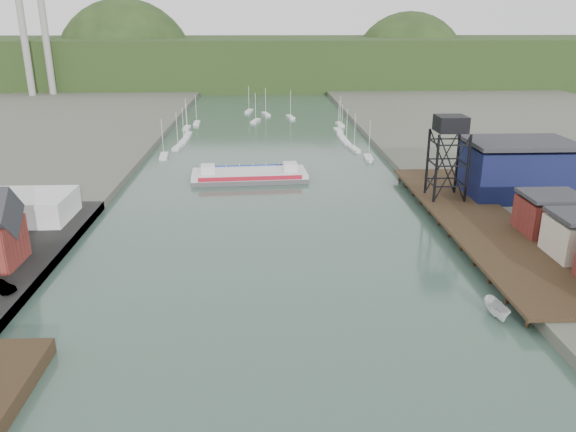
{
  "coord_description": "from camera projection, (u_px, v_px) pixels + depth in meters",
  "views": [
    {
      "loc": [
        -0.59,
        -46.37,
        34.94
      ],
      "look_at": [
        3.43,
        42.58,
        4.0
      ],
      "focal_mm": 35.0,
      "sensor_mm": 36.0,
      "label": 1
    }
  ],
  "objects": [
    {
      "name": "motorboat",
      "position": [
        497.0,
        310.0,
        69.69
      ],
      "size": [
        2.3,
        5.44,
        2.06
      ],
      "primitive_type": "imported",
      "rotation": [
        0.0,
        0.0,
        0.05
      ],
      "color": "silver",
      "rests_on": "ground"
    },
    {
      "name": "white_shed",
      "position": [
        19.0,
        207.0,
        99.29
      ],
      "size": [
        18.0,
        12.0,
        4.5
      ],
      "primitive_type": "cube",
      "color": "silver",
      "rests_on": "west_quay"
    },
    {
      "name": "chain_ferry",
      "position": [
        249.0,
        175.0,
        130.61
      ],
      "size": [
        27.15,
        12.4,
        3.82
      ],
      "rotation": [
        0.0,
        0.0,
        0.07
      ],
      "color": "#4D4D50",
      "rests_on": "ground"
    },
    {
      "name": "smokestacks",
      "position": [
        34.0,
        33.0,
        260.27
      ],
      "size": [
        11.2,
        8.2,
        60.0
      ],
      "color": "gray",
      "rests_on": "ground"
    },
    {
      "name": "blue_shed",
      "position": [
        517.0,
        169.0,
        111.68
      ],
      "size": [
        20.5,
        14.5,
        11.3
      ],
      "color": "#0B1133",
      "rests_on": "east_land"
    },
    {
      "name": "east_pier",
      "position": [
        478.0,
        220.0,
        98.67
      ],
      "size": [
        14.0,
        70.0,
        2.45
      ],
      "color": "black",
      "rests_on": "ground"
    },
    {
      "name": "marina_sailboats",
      "position": [
        265.0,
        132.0,
        185.79
      ],
      "size": [
        57.71,
        92.65,
        0.9
      ],
      "color": "silver",
      "rests_on": "ground"
    },
    {
      "name": "ground",
      "position": [
        273.0,
        396.0,
        55.25
      ],
      "size": [
        600.0,
        600.0,
        0.0
      ],
      "primitive_type": "plane",
      "color": "#2C4437",
      "rests_on": "ground"
    },
    {
      "name": "distant_hills",
      "position": [
        256.0,
        65.0,
        336.03
      ],
      "size": [
        500.0,
        120.0,
        80.0
      ],
      "color": "#213216",
      "rests_on": "ground"
    },
    {
      "name": "lift_tower",
      "position": [
        450.0,
        129.0,
        106.33
      ],
      "size": [
        6.5,
        6.5,
        16.0
      ],
      "color": "black",
      "rests_on": "east_pier"
    }
  ]
}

